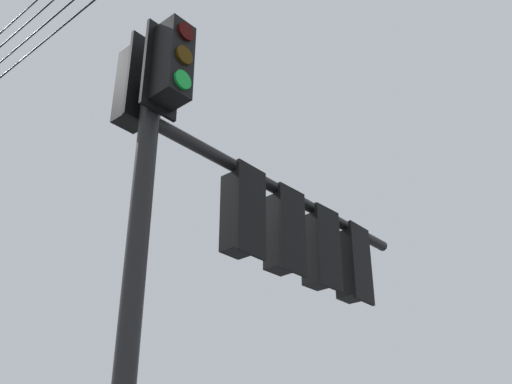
% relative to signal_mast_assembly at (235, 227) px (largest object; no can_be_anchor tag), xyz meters
% --- Properties ---
extents(signal_mast_assembly, '(4.00, 2.90, 6.42)m').
position_rel_signal_mast_assembly_xyz_m(signal_mast_assembly, '(0.00, 0.00, 0.00)').
color(signal_mast_assembly, black).
rests_on(signal_mast_assembly, ground).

